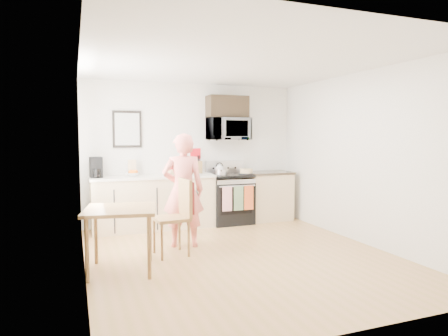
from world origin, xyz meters
name	(u,v)px	position (x,y,z in m)	size (l,w,h in m)	color
floor	(240,256)	(0.00, 0.00, 0.00)	(4.60, 4.60, 0.00)	#A1793E
back_wall	(193,154)	(0.00, 2.30, 1.30)	(4.00, 0.04, 2.60)	silver
front_wall	(352,177)	(0.00, -2.30, 1.30)	(4.00, 0.04, 2.60)	silver
left_wall	(82,164)	(-2.00, 0.00, 1.30)	(0.04, 4.60, 2.60)	silver
right_wall	(362,158)	(2.00, 0.00, 1.30)	(0.04, 4.60, 2.60)	silver
ceiling	(241,62)	(0.00, 0.00, 2.60)	(4.00, 4.60, 0.04)	white
window	(83,142)	(-1.96, 0.80, 1.55)	(0.06, 1.40, 1.50)	silver
cabinet_left	(154,203)	(-0.80, 2.00, 0.45)	(2.10, 0.60, 0.90)	tan
countertop_left	(153,177)	(-0.80, 2.00, 0.92)	(2.14, 0.64, 0.04)	beige
cabinet_right	(268,197)	(1.43, 2.00, 0.45)	(0.84, 0.60, 0.90)	tan
countertop_right	(268,173)	(1.43, 2.00, 0.92)	(0.88, 0.64, 0.04)	black
range	(230,200)	(0.63, 1.98, 0.44)	(0.76, 0.70, 1.16)	black
microwave	(228,129)	(0.63, 2.08, 1.76)	(0.76, 0.51, 0.42)	#BCBCC1
upper_cabinet	(227,107)	(0.63, 2.12, 2.18)	(0.76, 0.35, 0.40)	black
wall_art	(127,129)	(-1.20, 2.28, 1.75)	(0.50, 0.04, 0.65)	black
wall_trivet	(195,154)	(0.05, 2.28, 1.30)	(0.20, 0.02, 0.20)	red
person	(183,190)	(-0.60, 0.74, 0.84)	(0.61, 0.40, 1.67)	#D4473A
dining_table	(120,215)	(-1.59, -0.06, 0.68)	(0.84, 0.84, 0.77)	brown
chair	(181,206)	(-0.72, 0.38, 0.67)	(0.52, 0.48, 1.04)	brown
knife_block	(199,167)	(0.08, 2.19, 1.05)	(0.10, 0.14, 0.23)	brown
utensil_crock	(171,167)	(-0.44, 2.22, 1.07)	(0.11, 0.11, 0.33)	red
fruit_bowl	(133,173)	(-1.15, 2.07, 0.98)	(0.24, 0.24, 0.11)	white
milk_carton	(132,168)	(-1.15, 2.11, 1.08)	(0.11, 0.11, 0.28)	tan
coffee_maker	(96,168)	(-1.75, 2.03, 1.10)	(0.21, 0.30, 0.34)	black
bread_bag	(177,173)	(-0.42, 1.80, 1.00)	(0.31, 0.14, 0.11)	tan
cake	(246,172)	(0.91, 1.86, 0.97)	(0.29, 0.29, 0.10)	black
kettle	(220,169)	(0.48, 2.14, 1.01)	(0.17, 0.17, 0.21)	white
pot	(221,172)	(0.41, 1.85, 0.98)	(0.21, 0.34, 0.10)	#BCBCC1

